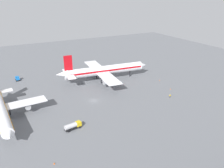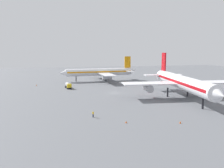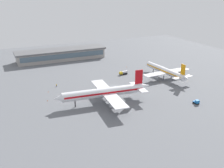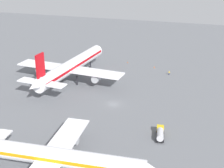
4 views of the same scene
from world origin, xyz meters
The scene contains 10 objects.
ground centered at (0.00, 0.00, 0.00)m, with size 288.00×288.00×0.00m, color slate.
terminal_building centered at (13.01, -77.94, 4.64)m, with size 76.39×18.24×9.10m.
airplane_at_gate centered at (-38.97, 0.80, 5.00)m, with size 36.28×45.20×13.75m.
airplane_taxiing centered at (15.53, 21.71, 5.98)m, with size 54.07×43.53×16.45m.
baggage_tug centered at (-28.29, 44.16, 1.16)m, with size 2.47×3.36×2.30m.
fuel_truck centered at (-16.32, -18.20, 1.39)m, with size 6.51×2.94×2.50m.
ground_crew_worker centered at (33.40, -13.78, 0.85)m, with size 0.57×0.45×1.67m.
safety_cone_near_gate centered at (43.47, 6.44, 0.30)m, with size 0.44×0.44×0.60m, color #EA590C.
safety_cone_mid_apron centered at (-27.15, -33.30, 0.30)m, with size 0.44×0.44×0.60m, color #EA590C.
safety_cone_far_side centered at (40.20, -6.50, 0.30)m, with size 0.44×0.44×0.60m, color #EA590C.
Camera 3 is at (68.65, 144.60, 59.26)m, focal length 43.04 mm.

